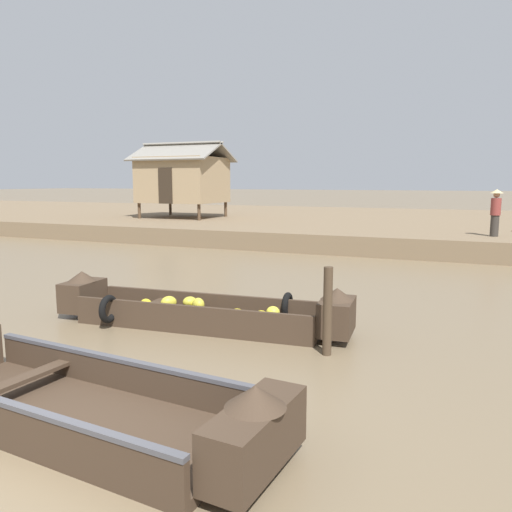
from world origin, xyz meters
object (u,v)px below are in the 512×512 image
object	(u,v)px
banana_boat	(199,311)
mooring_post	(328,311)
stilt_house_left	(183,179)
vendor_person	(496,210)
viewer_boat	(71,398)

from	to	relation	value
banana_boat	mooring_post	bearing A→B (deg)	-12.81
mooring_post	banana_boat	bearing A→B (deg)	167.19
stilt_house_left	vendor_person	world-z (taller)	stilt_house_left
banana_boat	mooring_post	distance (m)	2.66
vendor_person	viewer_boat	bearing A→B (deg)	-107.54
stilt_house_left	mooring_post	xyz separation A→B (m)	(12.23, -16.17, -2.12)
banana_boat	mooring_post	world-z (taller)	mooring_post
banana_boat	vendor_person	size ratio (longest dim) A/B	3.41
stilt_house_left	mooring_post	distance (m)	20.38
vendor_person	mooring_post	bearing A→B (deg)	-103.04
viewer_boat	mooring_post	bearing A→B (deg)	57.51
banana_boat	stilt_house_left	size ratio (longest dim) A/B	1.21
mooring_post	viewer_boat	bearing A→B (deg)	-122.49
stilt_house_left	mooring_post	bearing A→B (deg)	-52.90
banana_boat	vendor_person	xyz separation A→B (m)	(5.40, 11.64, 1.36)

